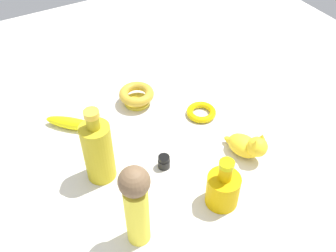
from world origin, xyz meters
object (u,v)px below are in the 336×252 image
object	(u,v)px
bottle_tall	(99,152)
cat_figurine	(248,146)
person_figure_adult	(136,204)
bowl	(137,95)
bottle_short	(223,188)
bangle	(201,112)
banana	(72,123)
nail_polish_jar	(164,162)

from	to	relation	value
bottle_tall	cat_figurine	bearing A→B (deg)	71.20
person_figure_adult	bowl	bearing A→B (deg)	154.42
bowl	bottle_tall	bearing A→B (deg)	-43.37
bowl	bottle_short	bearing A→B (deg)	1.98
bowl	bangle	bearing A→B (deg)	44.90
cat_figurine	banana	world-z (taller)	cat_figurine
person_figure_adult	bottle_short	bearing A→B (deg)	87.09
cat_figurine	person_figure_adult	distance (m)	0.40
bottle_tall	banana	distance (m)	0.23
nail_polish_jar	bottle_tall	bearing A→B (deg)	-108.44
banana	cat_figurine	bearing A→B (deg)	-178.18
person_figure_adult	banana	distance (m)	0.45
person_figure_adult	bottle_tall	bearing A→B (deg)	-179.04
person_figure_adult	bottle_short	xyz separation A→B (m)	(0.01, 0.23, -0.08)
nail_polish_jar	cat_figurine	size ratio (longest dim) A/B	0.29
bangle	cat_figurine	bearing A→B (deg)	5.23
cat_figurine	person_figure_adult	xyz separation A→B (m)	(0.08, -0.38, 0.09)
bangle	bottle_short	size ratio (longest dim) A/B	0.63
bowl	banana	bearing A→B (deg)	-87.38
nail_polish_jar	bottle_short	distance (m)	0.19
nail_polish_jar	cat_figurine	bearing A→B (deg)	70.95
nail_polish_jar	person_figure_adult	world-z (taller)	person_figure_adult
nail_polish_jar	banana	world-z (taller)	nail_polish_jar
nail_polish_jar	bowl	bearing A→B (deg)	168.85
bangle	banana	distance (m)	0.40
banana	person_figure_adult	bearing A→B (deg)	134.89
cat_figurine	person_figure_adult	bearing A→B (deg)	-77.71
cat_figurine	bottle_tall	bearing A→B (deg)	-108.80
person_figure_adult	nail_polish_jar	bearing A→B (deg)	135.85
bottle_tall	nail_polish_jar	bearing A→B (deg)	71.56
cat_figurine	bottle_short	distance (m)	0.18
person_figure_adult	bottle_short	distance (m)	0.24
bottle_short	banana	world-z (taller)	bottle_short
bangle	bottle_short	distance (m)	0.33
person_figure_adult	bangle	bearing A→B (deg)	128.71
person_figure_adult	bottle_short	world-z (taller)	person_figure_adult
bottle_tall	bowl	bearing A→B (deg)	136.63
bottle_tall	banana	xyz separation A→B (m)	(-0.22, -0.01, -0.08)
person_figure_adult	cat_figurine	bearing A→B (deg)	102.29
nail_polish_jar	person_figure_adult	bearing A→B (deg)	-44.15
bowl	person_figure_adult	world-z (taller)	person_figure_adult
nail_polish_jar	bottle_tall	size ratio (longest dim) A/B	0.17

